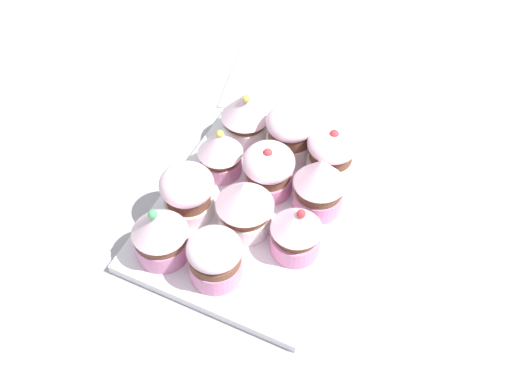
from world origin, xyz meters
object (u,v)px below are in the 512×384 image
Objects in this scene: cupcake_6 at (243,204)px; cupcake_9 at (319,184)px; cupcake_3 at (160,231)px; napkin at (273,80)px; cupcake_2 at (188,192)px; cupcake_10 at (296,231)px; cupcake_8 at (332,152)px; cupcake_5 at (267,169)px; cupcake_7 at (212,256)px; cupcake_1 at (220,152)px; baking_tray at (256,211)px; cupcake_0 at (245,115)px; cupcake_4 at (292,133)px.

cupcake_9 is (-6.38, 6.69, 0.14)cm from cupcake_6.
napkin is (-33.63, -1.62, -4.85)cm from cupcake_3.
cupcake_10 is (-0.40, 13.43, -0.14)cm from cupcake_2.
cupcake_2 is 0.99× the size of cupcake_8.
cupcake_5 is 1.12× the size of cupcake_7.
cupcake_3 reaches higher than cupcake_1.
cupcake_8 is at bearing 134.14° from cupcake_5.
baking_tray is 3.64× the size of cupcake_9.
cupcake_7 is 34.79cm from napkin.
baking_tray is at bearing 60.93° from cupcake_1.
cupcake_0 is 14.77cm from cupcake_9.
napkin is (-26.32, -8.13, -4.85)cm from cupcake_6.
cupcake_1 is 1.09× the size of cupcake_7.
baking_tray is 4.64× the size of cupcake_7.
cupcake_4 is at bearing 153.28° from cupcake_2.
cupcake_10 is (13.99, 13.03, -0.25)cm from cupcake_0.
cupcake_4 is at bearing 178.39° from cupcake_7.
cupcake_1 is at bearing -65.29° from cupcake_8.
cupcake_6 is at bearing 24.98° from cupcake_0.
cupcake_3 reaches higher than cupcake_8.
cupcake_1 is (6.87, -0.09, -0.31)cm from cupcake_0.
cupcake_6 is (6.43, 0.01, 0.51)cm from cupcake_5.
cupcake_5 is at bearing 154.67° from cupcake_3.
cupcake_2 is 13.44cm from cupcake_10.
baking_tray is 4.12× the size of cupcake_5.
cupcake_10 is at bearing 29.01° from napkin.
cupcake_3 is at bearing -89.82° from cupcake_7.
cupcake_2 is 0.48× the size of napkin.
cupcake_3 is 1.14× the size of cupcake_5.
cupcake_0 is 12.34cm from cupcake_8.
cupcake_8 is (-19.59, 12.53, -0.53)cm from cupcake_3.
cupcake_10 is at bearing 61.48° from cupcake_1.
cupcake_5 is at bearing 41.72° from cupcake_0.
cupcake_7 is (10.23, -0.40, 3.80)cm from baking_tray.
cupcake_4 is 1.02× the size of cupcake_5.
cupcake_2 is 9.10cm from cupcake_7.
cupcake_1 is 15.19cm from cupcake_7.
cupcake_0 is (-10.52, -6.49, 4.32)cm from baking_tray.
cupcake_8 is at bearing 45.22° from napkin.
cupcake_4 is 1.01× the size of cupcake_10.
cupcake_7 is 0.44× the size of napkin.
cupcake_4 is at bearing 133.97° from cupcake_1.
cupcake_5 is at bearing 137.88° from cupcake_2.
cupcake_2 is 0.98× the size of cupcake_5.
baking_tray reaches higher than napkin.
cupcake_9 reaches higher than cupcake_4.
cupcake_9 reaches higher than cupcake_10.
cupcake_9 is (0.05, 6.70, 0.65)cm from cupcake_5.
cupcake_8 is 5.97cm from cupcake_9.
cupcake_4 is 13.10cm from cupcake_6.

